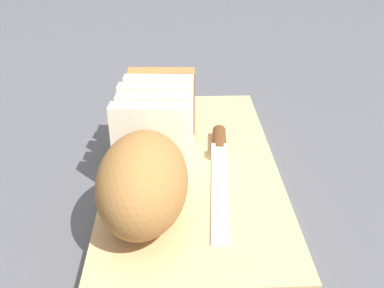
% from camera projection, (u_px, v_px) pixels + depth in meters
% --- Properties ---
extents(ground_plane, '(3.00, 3.00, 0.00)m').
position_uv_depth(ground_plane, '(192.00, 175.00, 0.63)').
color(ground_plane, '#4C4C51').
extents(cutting_board, '(0.47, 0.24, 0.02)m').
position_uv_depth(cutting_board, '(192.00, 168.00, 0.63)').
color(cutting_board, tan).
rests_on(cutting_board, ground_plane).
extents(bread_loaf, '(0.32, 0.13, 0.11)m').
position_uv_depth(bread_loaf, '(150.00, 153.00, 0.54)').
color(bread_loaf, '#996633').
rests_on(bread_loaf, cutting_board).
extents(bread_knife, '(0.25, 0.04, 0.02)m').
position_uv_depth(bread_knife, '(219.00, 154.00, 0.62)').
color(bread_knife, silver).
rests_on(bread_knife, cutting_board).
extents(crumb_near_knife, '(0.01, 0.01, 0.01)m').
position_uv_depth(crumb_near_knife, '(177.00, 147.00, 0.65)').
color(crumb_near_knife, tan).
rests_on(crumb_near_knife, cutting_board).
extents(crumb_near_loaf, '(0.01, 0.01, 0.01)m').
position_uv_depth(crumb_near_loaf, '(162.00, 170.00, 0.60)').
color(crumb_near_loaf, tan).
rests_on(crumb_near_loaf, cutting_board).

